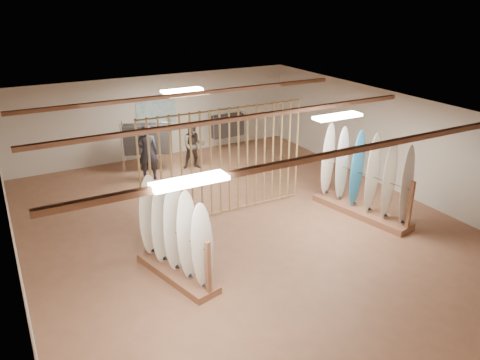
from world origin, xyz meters
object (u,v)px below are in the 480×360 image
rack_right (363,187)px  clothing_rack_b (227,126)px  shopper_a (147,149)px  clothing_rack_a (147,139)px  rack_left (175,247)px  shopper_b (193,143)px

rack_right → clothing_rack_b: size_ratio=2.03×
rack_right → clothing_rack_b: bearing=83.9°
clothing_rack_b → shopper_a: bearing=-160.3°
clothing_rack_a → clothing_rack_b: clothing_rack_a is taller
rack_left → shopper_a: size_ratio=1.12×
clothing_rack_a → clothing_rack_b: (3.21, 0.70, -0.16)m
clothing_rack_a → clothing_rack_b: size_ratio=1.17×
rack_left → rack_right: 5.26m
clothing_rack_a → rack_left: bearing=-82.1°
clothing_rack_a → shopper_b: size_ratio=0.93×
rack_right → shopper_a: bearing=117.6°
clothing_rack_a → clothing_rack_b: 3.29m
shopper_b → clothing_rack_b: bearing=49.2°
rack_right → clothing_rack_a: (-3.82, 5.68, 0.30)m
shopper_a → clothing_rack_b: bearing=-140.0°
rack_left → shopper_b: bearing=48.8°
rack_right → clothing_rack_a: rack_right is taller
clothing_rack_a → shopper_a: 0.74m
rack_left → shopper_a: rack_left is taller
clothing_rack_a → clothing_rack_b: bearing=33.4°
shopper_b → shopper_a: bearing=-155.7°
rack_left → shopper_b: (2.80, 5.59, 0.18)m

